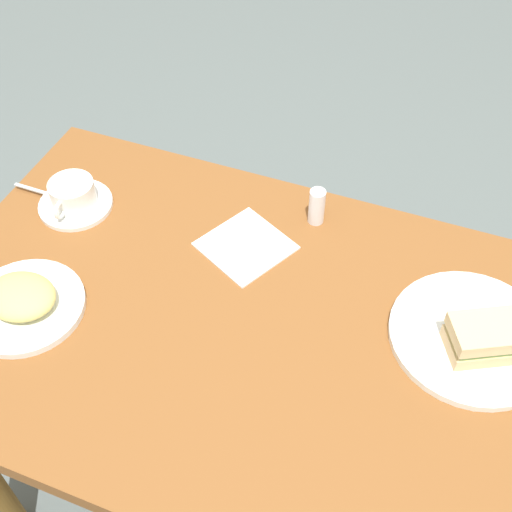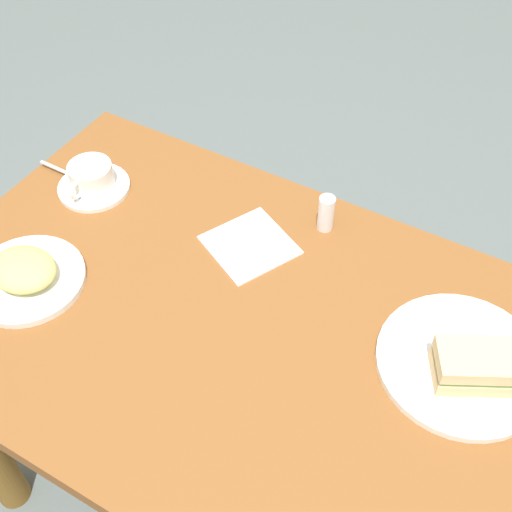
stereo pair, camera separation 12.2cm
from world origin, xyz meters
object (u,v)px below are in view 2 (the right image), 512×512
object	(u,v)px
sandwich_plate	(461,363)
napkin	(250,245)
dining_table	(244,370)
sandwich_front	(477,366)
spoon	(64,172)
salt_shaker	(326,213)
coffee_cup	(91,176)
coffee_saucer	(94,187)
side_plate	(27,280)

from	to	relation	value
sandwich_plate	napkin	world-z (taller)	sandwich_plate
dining_table	sandwich_front	world-z (taller)	sandwich_front
spoon	salt_shaker	xyz separation A→B (m)	(-0.55, -0.14, 0.03)
napkin	coffee_cup	bearing A→B (deg)	3.53
dining_table	coffee_saucer	distance (m)	0.50
dining_table	sandwich_plate	world-z (taller)	sandwich_plate
coffee_cup	salt_shaker	bearing A→B (deg)	-163.46
coffee_saucer	sandwich_front	bearing A→B (deg)	175.81
side_plate	salt_shaker	xyz separation A→B (m)	(-0.41, -0.40, 0.03)
spoon	salt_shaker	world-z (taller)	salt_shaker
napkin	sandwich_plate	bearing A→B (deg)	172.15
side_plate	napkin	distance (m)	0.42
sandwich_front	side_plate	size ratio (longest dim) A/B	0.72
spoon	coffee_cup	bearing A→B (deg)	178.28
salt_shaker	side_plate	bearing A→B (deg)	44.01
sandwich_plate	side_plate	size ratio (longest dim) A/B	1.32
coffee_cup	spoon	xyz separation A→B (m)	(0.08, -0.00, -0.03)
coffee_cup	coffee_saucer	bearing A→B (deg)	-87.17
sandwich_front	side_plate	distance (m)	0.80
coffee_cup	sandwich_front	bearing A→B (deg)	175.91
side_plate	coffee_saucer	bearing A→B (deg)	-77.84
sandwich_plate	napkin	distance (m)	0.44
dining_table	sandwich_plate	distance (m)	0.40
sandwich_front	salt_shaker	bearing A→B (deg)	-28.89
dining_table	coffee_cup	xyz separation A→B (m)	(0.45, -0.15, 0.19)
sandwich_front	salt_shaker	xyz separation A→B (m)	(0.36, -0.20, -0.01)
dining_table	side_plate	bearing A→B (deg)	16.07
dining_table	coffee_saucer	bearing A→B (deg)	-18.20
coffee_saucer	coffee_cup	bearing A→B (deg)	92.83
coffee_saucer	sandwich_plate	bearing A→B (deg)	177.19
sandwich_front	napkin	size ratio (longest dim) A/B	1.03
sandwich_front	coffee_saucer	world-z (taller)	sandwich_front
dining_table	napkin	distance (m)	0.24
sandwich_plate	napkin	xyz separation A→B (m)	(0.44, -0.06, -0.01)
sandwich_plate	sandwich_front	size ratio (longest dim) A/B	1.82
coffee_cup	dining_table	bearing A→B (deg)	161.96
coffee_cup	side_plate	size ratio (longest dim) A/B	0.54
sandwich_front	side_plate	bearing A→B (deg)	14.53
side_plate	napkin	world-z (taller)	side_plate
coffee_cup	salt_shaker	size ratio (longest dim) A/B	1.48
sandwich_plate	side_plate	xyz separation A→B (m)	(0.75, 0.22, 0.00)
dining_table	coffee_cup	distance (m)	0.51
coffee_cup	napkin	distance (m)	0.37
dining_table	spoon	distance (m)	0.57
napkin	salt_shaker	bearing A→B (deg)	-131.66
coffee_cup	side_plate	bearing A→B (deg)	102.20
sandwich_front	coffee_cup	bearing A→B (deg)	-4.09
sandwich_front	spoon	world-z (taller)	sandwich_front
sandwich_front	napkin	world-z (taller)	sandwich_front
coffee_saucer	side_plate	world-z (taller)	side_plate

